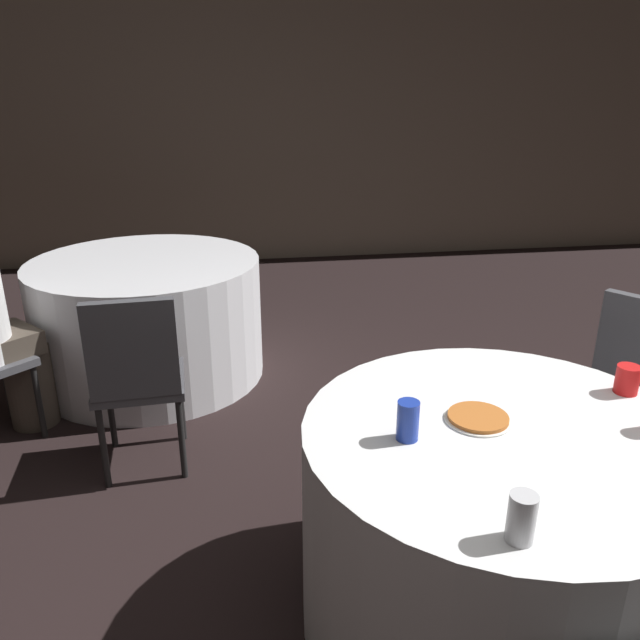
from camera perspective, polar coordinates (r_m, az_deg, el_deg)
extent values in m
plane|color=black|center=(2.48, 19.01, -24.45)|extent=(16.00, 16.00, 0.00)
cube|color=#7A6B5B|center=(6.40, 0.05, 18.09)|extent=(16.00, 0.06, 2.80)
cylinder|color=white|center=(2.20, 15.55, -17.85)|extent=(1.24, 1.24, 0.73)
cylinder|color=silver|center=(3.95, -15.33, 0.13)|extent=(1.36, 1.36, 0.73)
cube|color=#47474C|center=(2.91, 25.48, -7.66)|extent=(0.56, 0.56, 0.04)
cylinder|color=black|center=(2.84, 26.67, -13.91)|extent=(0.03, 0.03, 0.41)
cylinder|color=black|center=(2.93, 20.41, -11.69)|extent=(0.03, 0.03, 0.41)
cylinder|color=black|center=(3.21, 23.19, -9.15)|extent=(0.03, 0.03, 0.41)
cylinder|color=black|center=(3.77, -26.76, -5.14)|extent=(0.03, 0.03, 0.41)
cylinder|color=black|center=(3.49, -24.31, -6.81)|extent=(0.03, 0.03, 0.41)
cube|color=#47474C|center=(3.00, -16.14, -5.45)|extent=(0.42, 0.42, 0.04)
cube|color=#47474C|center=(2.74, -16.83, -2.63)|extent=(0.38, 0.07, 0.44)
cylinder|color=black|center=(3.27, -18.59, -7.85)|extent=(0.03, 0.03, 0.41)
cylinder|color=black|center=(3.25, -12.59, -7.46)|extent=(0.03, 0.03, 0.41)
cylinder|color=black|center=(2.98, -19.19, -10.95)|extent=(0.03, 0.03, 0.41)
cylinder|color=black|center=(2.95, -12.53, -10.55)|extent=(0.03, 0.03, 0.41)
cylinder|color=#4C4238|center=(3.64, -24.94, -5.42)|extent=(0.24, 0.24, 0.45)
cube|color=#4C4238|center=(3.50, -27.19, -1.96)|extent=(0.44, 0.44, 0.12)
cylinder|color=white|center=(2.02, 14.24, -8.82)|extent=(0.21, 0.21, 0.01)
cylinder|color=#BC6628|center=(2.02, 14.26, -8.60)|extent=(0.19, 0.19, 0.01)
cylinder|color=#1E38A5|center=(1.86, 8.03, -9.09)|extent=(0.07, 0.07, 0.12)
cylinder|color=silver|center=(1.55, 17.95, -16.83)|extent=(0.07, 0.07, 0.12)
cylinder|color=red|center=(2.35, 26.28, -4.90)|extent=(0.08, 0.08, 0.10)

